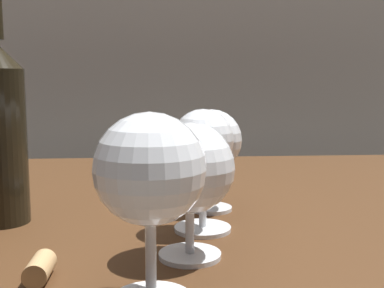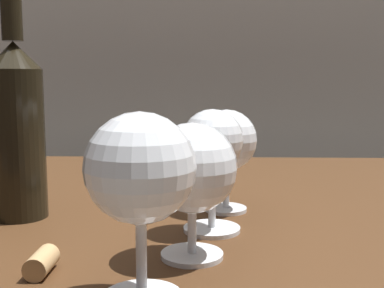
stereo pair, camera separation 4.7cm
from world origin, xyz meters
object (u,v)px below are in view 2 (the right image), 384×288
Objects in this scene: wine_glass_empty at (226,142)px; wine_bottle at (17,126)px; wine_glass_amber at (212,145)px; cork at (42,263)px; wine_glass_chardonnay at (192,169)px; wine_glass_pinot at (140,173)px.

wine_bottle is at bearing -171.83° from wine_glass_empty.
wine_glass_amber reaches higher than cork.
wine_glass_pinot is at bearing -110.66° from wine_glass_chardonnay.
wine_glass_pinot is 3.70× the size of cork.
wine_glass_chardonnay is 0.46× the size of wine_bottle.
cork is (0.09, -0.18, -0.11)m from wine_bottle.
wine_glass_pinot is 0.30m from wine_bottle.
wine_glass_amber is at bearing -102.63° from wine_glass_empty.
cork is at bearing -128.87° from wine_glass_empty.
wine_glass_pinot is at bearing -27.86° from cork.
wine_glass_empty is at bearing 77.37° from wine_glass_amber.
wine_glass_amber is 0.26m from wine_bottle.
wine_bottle is at bearing 116.29° from cork.
wine_bottle is 7.16× the size of cork.
wine_glass_pinot is at bearing -107.48° from wine_glass_amber.
cork is (-0.14, -0.05, -0.08)m from wine_glass_chardonnay.
wine_glass_pinot is 0.29m from wine_glass_empty.
wine_glass_chardonnay reaches higher than cork.
wine_glass_amber is (0.06, 0.19, -0.00)m from wine_glass_pinot.
wine_glass_pinot is 0.52× the size of wine_bottle.
wine_glass_pinot is at bearing -51.06° from wine_bottle.
wine_glass_chardonnay is at bearing -30.91° from wine_bottle.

